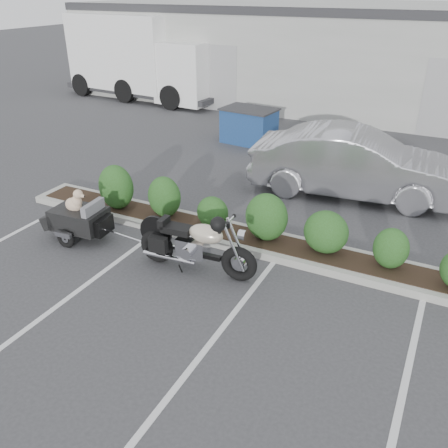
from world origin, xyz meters
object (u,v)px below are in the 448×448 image
at_px(motorcycle, 196,245).
at_px(pet_trailer, 79,218).
at_px(sedan, 354,163).
at_px(delivery_truck, 144,59).
at_px(dumpster, 249,125).

distance_m(motorcycle, pet_trailer, 2.79).
bearing_deg(pet_trailer, sedan, 42.82).
xyz_separation_m(motorcycle, delivery_truck, (-9.44, 11.89, 1.19)).
height_order(sedan, delivery_truck, delivery_truck).
bearing_deg(dumpster, pet_trailer, -86.74).
bearing_deg(motorcycle, delivery_truck, 124.23).
bearing_deg(pet_trailer, delivery_truck, 115.06).
distance_m(motorcycle, dumpster, 8.07).
height_order(sedan, dumpster, sedan).
distance_m(pet_trailer, dumpster, 7.70).
distance_m(sedan, delivery_truck, 13.22).
relative_size(pet_trailer, delivery_truck, 0.23).
height_order(pet_trailer, dumpster, dumpster).
bearing_deg(sedan, dumpster, 48.54).
relative_size(motorcycle, sedan, 0.47).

